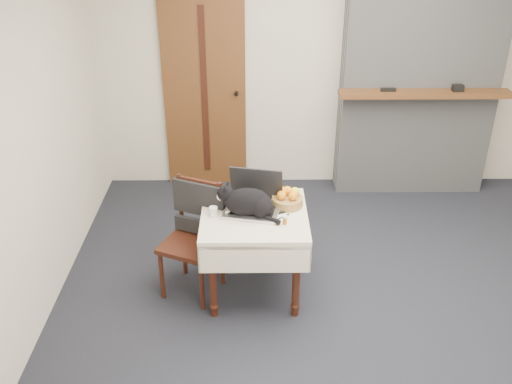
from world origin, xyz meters
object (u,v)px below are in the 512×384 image
(chair, at_px, (196,222))
(pill_bottle, at_px, (285,220))
(door, at_px, (205,92))
(cream_jar, at_px, (213,211))
(fruit_basket, at_px, (287,199))
(laptop, at_px, (254,200))
(cat, at_px, (249,202))
(side_table, at_px, (254,226))

(chair, bearing_deg, pill_bottle, 4.11)
(door, distance_m, cream_jar, 1.94)
(cream_jar, height_order, pill_bottle, cream_jar)
(pill_bottle, height_order, fruit_basket, fruit_basket)
(laptop, xyz_separation_m, cat, (-0.04, -0.09, 0.03))
(door, bearing_deg, side_table, -75.60)
(cat, height_order, fruit_basket, cat)
(door, distance_m, laptop, 1.89)
(cream_jar, relative_size, fruit_basket, 0.30)
(door, distance_m, pill_bottle, 2.17)
(door, height_order, pill_bottle, door)
(fruit_basket, bearing_deg, door, 112.65)
(laptop, relative_size, pill_bottle, 6.77)
(cat, height_order, pill_bottle, cat)
(side_table, bearing_deg, cat, -155.23)
(side_table, height_order, cream_jar, cream_jar)
(side_table, bearing_deg, fruit_basket, 26.56)
(door, xyz_separation_m, pill_bottle, (0.70, -2.04, -0.26))
(door, xyz_separation_m, cat, (0.44, -1.90, -0.20))
(door, relative_size, pill_bottle, 29.56)
(door, height_order, chair, door)
(cream_jar, relative_size, pill_bottle, 1.03)
(side_table, bearing_deg, door, 104.40)
(door, distance_m, side_table, 1.99)
(laptop, relative_size, fruit_basket, 1.95)
(cat, bearing_deg, laptop, 81.18)
(cream_jar, distance_m, fruit_basket, 0.57)
(laptop, bearing_deg, cream_jar, -148.96)
(side_table, height_order, cat, cat)
(laptop, distance_m, pill_bottle, 0.32)
(cat, height_order, cream_jar, cat)
(door, distance_m, fruit_basket, 1.92)
(cat, bearing_deg, door, 115.98)
(fruit_basket, bearing_deg, cream_jar, -164.39)
(laptop, relative_size, chair, 0.50)
(door, relative_size, laptop, 4.37)
(door, height_order, laptop, door)
(side_table, xyz_separation_m, fruit_basket, (0.25, 0.13, 0.17))
(side_table, distance_m, laptop, 0.20)
(door, bearing_deg, cream_jar, -84.47)
(cream_jar, bearing_deg, pill_bottle, -13.38)
(pill_bottle, bearing_deg, fruit_basket, 83.13)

